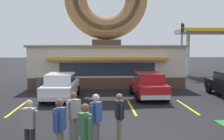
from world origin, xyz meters
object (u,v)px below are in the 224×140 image
Objects in this scene: pedestrian_crossing_woman at (119,115)px; pedestrian_leather_jacket_man at (85,133)px; trash_bin at (40,84)px; pedestrian_hooded_kid at (60,126)px; car_white at (61,85)px; pedestrian_clipboard_woman at (74,115)px; car_red at (148,84)px; traffic_light_pole at (182,43)px; pedestrian_beanie_man at (96,118)px; pedestrian_blue_sweater_man at (30,124)px.

pedestrian_leather_jacket_man is at bearing -117.55° from pedestrian_crossing_woman.
pedestrian_crossing_woman reaches higher than trash_bin.
pedestrian_hooded_kid reaches higher than pedestrian_leather_jacket_man.
car_white is 7.68m from pedestrian_clipboard_woman.
car_red is 8.67m from pedestrian_clipboard_woman.
pedestrian_leather_jacket_man is at bearing -76.49° from pedestrian_clipboard_woman.
car_red is at bearing 62.63° from pedestrian_clipboard_woman.
traffic_light_pole reaches higher than pedestrian_clipboard_woman.
pedestrian_leather_jacket_man is 1.51m from pedestrian_beanie_man.
traffic_light_pole is (8.96, 19.36, 2.75)m from pedestrian_beanie_man.
pedestrian_clipboard_woman is 0.29× the size of traffic_light_pole.
pedestrian_beanie_man is 1.05× the size of pedestrian_crossing_woman.
pedestrian_blue_sweater_man is 22.77m from traffic_light_pole.
pedestrian_leather_jacket_man is 1.02× the size of pedestrian_clipboard_woman.
pedestrian_blue_sweater_man is 0.96× the size of pedestrian_beanie_man.
pedestrian_crossing_woman is at bearing 19.19° from pedestrian_blue_sweater_man.
car_white is 1.01× the size of car_red.
pedestrian_hooded_kid reaches higher than trash_bin.
pedestrian_leather_jacket_man is (1.68, -1.05, 0.06)m from pedestrian_blue_sweater_man.
pedestrian_beanie_man is 1.76× the size of trash_bin.
pedestrian_blue_sweater_man is 1.00× the size of pedestrian_crossing_woman.
pedestrian_leather_jacket_man is at bearing -38.45° from pedestrian_hooded_kid.
pedestrian_hooded_kid is at bearing -141.31° from pedestrian_crossing_woman.
pedestrian_beanie_man is at bearing 79.93° from pedestrian_leather_jacket_man.
pedestrian_blue_sweater_man is 2.89m from pedestrian_crossing_woman.
pedestrian_clipboard_woman is at bearing 37.72° from pedestrian_blue_sweater_man.
car_white is at bearing -134.66° from traffic_light_pole.
pedestrian_clipboard_woman is at bearing 79.78° from pedestrian_hooded_kid.
pedestrian_clipboard_woman is (1.48, -7.54, 0.07)m from car_white.
pedestrian_leather_jacket_man is 0.30× the size of traffic_light_pole.
pedestrian_crossing_woman is (1.77, 1.42, -0.08)m from pedestrian_hooded_kid.
pedestrian_blue_sweater_man is 0.94× the size of pedestrian_leather_jacket_man.
pedestrian_blue_sweater_man reaches higher than trash_bin.
trash_bin is at bearing 114.73° from pedestrian_crossing_woman.
pedestrian_blue_sweater_man is at bearing -142.28° from pedestrian_clipboard_woman.
pedestrian_beanie_man is 21.51m from traffic_light_pole.
car_red is at bearing -117.13° from traffic_light_pole.
pedestrian_leather_jacket_man is at bearing -100.07° from pedestrian_beanie_man.
pedestrian_clipboard_woman is at bearing 103.51° from pedestrian_leather_jacket_man.
pedestrian_hooded_kid is at bearing -75.20° from trash_bin.
traffic_light_pole is (9.70, 18.86, 2.76)m from pedestrian_clipboard_woman.
car_white is 2.66× the size of pedestrian_leather_jacket_man.
pedestrian_blue_sweater_man is at bearing -88.13° from car_white.
car_white is at bearing 97.83° from pedestrian_hooded_kid.
pedestrian_clipboard_woman is (-0.48, 1.98, -0.03)m from pedestrian_leather_jacket_man.
pedestrian_leather_jacket_man is 22.96m from traffic_light_pole.
traffic_light_pole reaches higher than pedestrian_crossing_woman.
car_red is 2.62× the size of pedestrian_leather_jacket_man.
car_white is at bearing 91.87° from pedestrian_blue_sweater_man.
traffic_light_pole is at bearing 65.16° from pedestrian_beanie_man.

